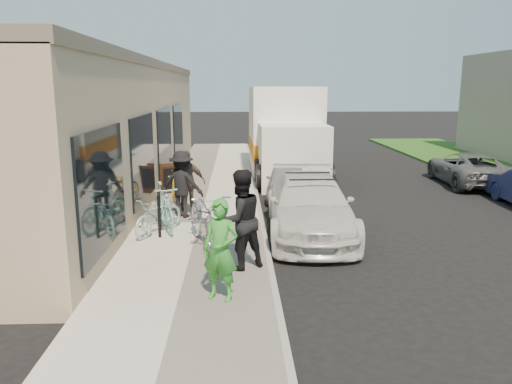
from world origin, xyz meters
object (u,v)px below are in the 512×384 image
object	(u,v)px
bike_rack	(159,209)
sedan_silver	(287,181)
sandwich_board	(169,179)
moving_truck	(285,136)
cruiser_bike_a	(163,207)
sedan_white	(309,205)
bystander_b	(186,183)
woman_rider	(220,250)
tandem_bike	(204,219)
man_standing	(240,219)
far_car_gray	(468,168)
cruiser_bike_b	(159,216)
bystander_a	(182,184)
cruiser_bike_c	(176,189)

from	to	relation	value
bike_rack	sedan_silver	distance (m)	5.40
bike_rack	sandwich_board	xyz separation A→B (m)	(-0.36, 4.41, -0.11)
moving_truck	cruiser_bike_a	bearing A→B (deg)	-114.23
sedan_white	bystander_b	distance (m)	3.32
sedan_silver	cruiser_bike_a	world-z (taller)	cruiser_bike_a
sedan_silver	woman_rider	bearing A→B (deg)	-98.20
tandem_bike	man_standing	world-z (taller)	man_standing
sedan_silver	far_car_gray	bearing A→B (deg)	21.26
sandwich_board	cruiser_bike_a	xyz separation A→B (m)	(0.39, -4.05, 0.08)
sedan_silver	cruiser_bike_b	xyz separation A→B (m)	(-3.34, -4.24, 0.02)
tandem_bike	bystander_b	xyz separation A→B (m)	(-0.63, 2.66, 0.25)
bike_rack	bystander_a	distance (m)	1.54
sandwich_board	bystander_b	size ratio (longest dim) A/B	0.53
sandwich_board	far_car_gray	distance (m)	10.45
bike_rack	moving_truck	distance (m)	9.35
sandwich_board	tandem_bike	xyz separation A→B (m)	(1.43, -5.35, 0.13)
bike_rack	sedan_silver	world-z (taller)	same
sandwich_board	man_standing	distance (m)	7.01
sedan_white	cruiser_bike_a	world-z (taller)	sedan_white
moving_truck	cruiser_bike_c	world-z (taller)	moving_truck
bike_rack	man_standing	bearing A→B (deg)	-51.16
woman_rider	sandwich_board	bearing A→B (deg)	126.16
bike_rack	sedan_white	size ratio (longest dim) A/B	0.20
cruiser_bike_b	bystander_a	xyz separation A→B (m)	(0.37, 1.46, 0.43)
man_standing	cruiser_bike_a	world-z (taller)	man_standing
sandwich_board	cruiser_bike_a	bearing A→B (deg)	-104.94
man_standing	tandem_bike	bearing A→B (deg)	-90.69
cruiser_bike_a	cruiser_bike_c	distance (m)	2.39
bike_rack	tandem_bike	bearing A→B (deg)	-41.17
bike_rack	sedan_silver	size ratio (longest dim) A/B	0.29
bystander_a	bystander_b	xyz separation A→B (m)	(0.08, 0.26, -0.01)
sandwich_board	bystander_b	distance (m)	2.83
bike_rack	cruiser_bike_a	xyz separation A→B (m)	(0.04, 0.36, -0.03)
man_standing	cruiser_bike_b	world-z (taller)	man_standing
sedan_silver	cruiser_bike_b	bearing A→B (deg)	-123.27
far_car_gray	cruiser_bike_b	bearing A→B (deg)	35.79
bystander_a	bystander_b	distance (m)	0.27
sandwich_board	bystander_b	world-z (taller)	bystander_b
sedan_white	sedan_silver	bearing A→B (deg)	94.67
sandwich_board	cruiser_bike_b	size ratio (longest dim) A/B	0.56
woman_rider	tandem_bike	bearing A→B (deg)	122.02
bike_rack	cruiser_bike_b	world-z (taller)	bike_rack
bystander_a	sedan_white	bearing A→B (deg)	174.88
sandwich_board	sedan_white	size ratio (longest dim) A/B	0.19
woman_rider	cruiser_bike_c	size ratio (longest dim) A/B	1.01
cruiser_bike_c	sandwich_board	bearing A→B (deg)	90.43
man_standing	cruiser_bike_a	bearing A→B (deg)	-85.78
cruiser_bike_b	bystander_a	size ratio (longest dim) A/B	0.94
woman_rider	cruiser_bike_c	xyz separation A→B (m)	(-1.45, 6.36, -0.32)
woman_rider	bystander_a	distance (m)	5.20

